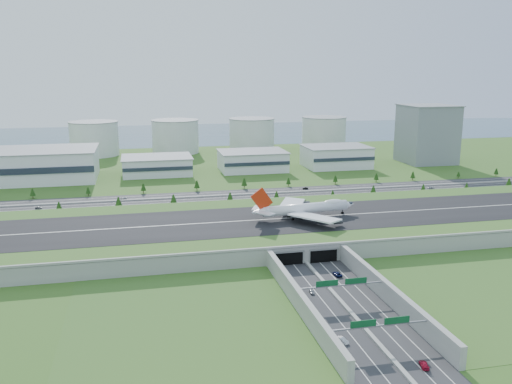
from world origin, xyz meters
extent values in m
plane|color=#214F18|center=(0.00, 0.00, 0.00)|extent=(1200.00, 1200.00, 0.00)
cube|color=gray|center=(0.00, 0.00, 4.00)|extent=(520.00, 100.00, 8.00)
cube|color=#26571D|center=(0.00, 0.00, 8.08)|extent=(520.00, 100.00, 0.16)
cube|color=black|center=(0.00, 0.00, 8.22)|extent=(520.00, 58.00, 0.12)
cube|color=silver|center=(0.00, 0.00, 8.30)|extent=(520.00, 0.90, 0.02)
cube|color=gray|center=(0.00, -49.40, 8.60)|extent=(520.00, 1.20, 1.20)
cube|color=#28282B|center=(0.00, -110.00, 0.06)|extent=(34.00, 120.00, 0.12)
cube|color=gray|center=(0.00, -110.00, 0.45)|extent=(1.60, 120.00, 0.90)
cube|color=gray|center=(-18.20, -100.00, 4.00)|extent=(2.40, 100.00, 8.00)
cube|color=gray|center=(18.20, -100.00, 4.00)|extent=(2.40, 100.00, 8.00)
cube|color=black|center=(-8.50, -50.20, 3.20)|extent=(13.00, 1.20, 6.00)
cube|color=black|center=(8.50, -50.20, 3.20)|extent=(13.00, 1.20, 6.00)
cylinder|color=gray|center=(-19.00, -95.00, 3.50)|extent=(0.70, 0.70, 7.00)
cylinder|color=gray|center=(19.00, -95.00, 3.50)|extent=(0.70, 0.70, 7.00)
cube|color=gray|center=(0.00, -95.00, 7.20)|extent=(38.00, 0.50, 0.50)
cube|color=#0C4C23|center=(-6.00, -95.10, 8.60)|extent=(9.00, 0.30, 2.40)
cube|color=#0C4C23|center=(6.00, -95.10, 8.60)|extent=(9.00, 0.30, 2.40)
cylinder|color=gray|center=(-19.00, -130.00, 3.50)|extent=(0.70, 0.70, 7.00)
cylinder|color=gray|center=(19.00, -130.00, 3.50)|extent=(0.70, 0.70, 7.00)
cube|color=gray|center=(0.00, -130.00, 7.20)|extent=(38.00, 0.50, 0.50)
cube|color=#0C4C23|center=(-6.00, -130.10, 8.60)|extent=(9.00, 0.30, 2.40)
cube|color=#0C4C23|center=(6.00, -130.10, 8.60)|extent=(9.00, 0.30, 2.40)
cube|color=#28282B|center=(0.00, 95.00, 0.06)|extent=(560.00, 36.00, 0.12)
cylinder|color=#3D2819|center=(-126.78, 73.00, 1.25)|extent=(0.50, 0.50, 2.49)
cone|color=#193A10|center=(-126.78, 73.00, 4.43)|extent=(3.88, 3.88, 4.98)
cylinder|color=#3D2819|center=(-89.66, 73.00, 1.47)|extent=(0.50, 0.50, 2.95)
cone|color=#193A10|center=(-89.66, 73.00, 5.24)|extent=(4.58, 4.58, 5.89)
cylinder|color=#3D2819|center=(-53.93, 73.00, 1.44)|extent=(0.50, 0.50, 2.89)
cone|color=#193A10|center=(-53.93, 73.00, 5.13)|extent=(4.49, 4.49, 5.78)
cylinder|color=#3D2819|center=(-15.52, 73.00, 1.36)|extent=(0.50, 0.50, 2.73)
cone|color=#193A10|center=(-15.52, 73.00, 4.85)|extent=(4.25, 4.25, 5.46)
cylinder|color=#3D2819|center=(17.30, 73.00, 1.23)|extent=(0.50, 0.50, 2.47)
cone|color=#193A10|center=(17.30, 73.00, 4.39)|extent=(3.84, 3.84, 4.94)
cylinder|color=#3D2819|center=(58.71, 73.00, 1.00)|extent=(0.50, 0.50, 2.00)
cone|color=#193A10|center=(58.71, 73.00, 3.55)|extent=(3.11, 3.11, 4.00)
cylinder|color=#3D2819|center=(89.76, 73.00, 1.38)|extent=(0.50, 0.50, 2.75)
cone|color=#193A10|center=(89.76, 73.00, 4.89)|extent=(4.28, 4.28, 5.50)
cylinder|color=#3D2819|center=(129.55, 73.00, 1.20)|extent=(0.50, 0.50, 2.39)
cone|color=#193A10|center=(129.55, 73.00, 4.25)|extent=(3.72, 3.72, 4.78)
cylinder|color=#3D2819|center=(165.46, 73.00, 1.09)|extent=(0.50, 0.50, 2.19)
cone|color=#193A10|center=(165.46, 73.00, 3.89)|extent=(3.40, 3.40, 4.37)
cylinder|color=#3D2819|center=(201.68, 73.00, 1.43)|extent=(0.50, 0.50, 2.87)
cone|color=#193A10|center=(201.68, 73.00, 5.10)|extent=(4.46, 4.46, 5.74)
cylinder|color=#3D2819|center=(-150.11, 117.00, 1.28)|extent=(0.50, 0.50, 2.56)
cone|color=#193A10|center=(-150.11, 117.00, 4.55)|extent=(3.98, 3.98, 5.12)
cylinder|color=#3D2819|center=(-112.26, 117.00, 1.13)|extent=(0.50, 0.50, 2.27)
cone|color=#193A10|center=(-112.26, 117.00, 4.03)|extent=(3.53, 3.53, 4.53)
cylinder|color=#3D2819|center=(-73.02, 117.00, 1.29)|extent=(0.50, 0.50, 2.59)
cone|color=#193A10|center=(-73.02, 117.00, 4.60)|extent=(4.03, 4.03, 5.18)
cylinder|color=#3D2819|center=(-33.42, 117.00, 1.40)|extent=(0.50, 0.50, 2.81)
cone|color=#193A10|center=(-33.42, 117.00, 4.99)|extent=(4.37, 4.37, 5.61)
cylinder|color=#3D2819|center=(3.05, 117.00, 1.43)|extent=(0.50, 0.50, 2.87)
cone|color=#193A10|center=(3.05, 117.00, 5.10)|extent=(4.46, 4.46, 5.73)
cylinder|color=#3D2819|center=(38.35, 117.00, 1.21)|extent=(0.50, 0.50, 2.43)
cone|color=#193A10|center=(38.35, 117.00, 4.32)|extent=(3.78, 3.78, 4.86)
cylinder|color=#3D2819|center=(77.20, 117.00, 1.27)|extent=(0.50, 0.50, 2.54)
cone|color=#193A10|center=(77.20, 117.00, 4.51)|extent=(3.95, 3.95, 5.07)
cylinder|color=#3D2819|center=(112.31, 117.00, 1.31)|extent=(0.50, 0.50, 2.63)
cone|color=#193A10|center=(112.31, 117.00, 4.68)|extent=(4.09, 4.09, 5.26)
cylinder|color=#3D2819|center=(144.72, 117.00, 1.30)|extent=(0.50, 0.50, 2.60)
cone|color=#193A10|center=(144.72, 117.00, 4.63)|extent=(4.05, 4.05, 5.21)
cylinder|color=#3D2819|center=(186.69, 117.00, 1.00)|extent=(0.50, 0.50, 1.99)
cone|color=#193A10|center=(186.69, 117.00, 3.55)|extent=(3.10, 3.10, 3.99)
cylinder|color=#3D2819|center=(222.57, 117.00, 1.25)|extent=(0.50, 0.50, 2.51)
cone|color=#193A10|center=(222.57, 117.00, 4.46)|extent=(3.90, 3.90, 5.02)
cube|color=white|center=(-170.00, 185.00, 12.50)|extent=(120.00, 60.00, 25.00)
cube|color=white|center=(-60.00, 190.00, 7.50)|extent=(58.00, 42.00, 15.00)
cube|color=white|center=(25.00, 190.00, 8.50)|extent=(58.00, 42.00, 17.00)
cube|color=white|center=(105.00, 190.00, 9.50)|extent=(58.00, 42.00, 19.00)
cube|color=gray|center=(200.00, 195.00, 27.50)|extent=(46.00, 46.00, 55.00)
cylinder|color=silver|center=(-120.00, 310.00, 17.50)|extent=(50.00, 50.00, 35.00)
cylinder|color=silver|center=(-35.00, 310.00, 17.50)|extent=(50.00, 50.00, 35.00)
cylinder|color=silver|center=(50.00, 310.00, 17.50)|extent=(50.00, 50.00, 35.00)
cylinder|color=silver|center=(135.00, 310.00, 17.50)|extent=(50.00, 50.00, 35.00)
cube|color=#38566B|center=(0.00, 480.00, 0.03)|extent=(1200.00, 260.00, 0.06)
cylinder|color=white|center=(14.90, -0.83, 13.53)|extent=(51.03, 11.80, 5.79)
cone|color=white|center=(41.87, 2.41, 13.53)|extent=(7.88, 6.62, 5.79)
cone|color=white|center=(-12.07, -4.07, 13.89)|extent=(9.68, 6.83, 5.79)
ellipsoid|color=white|center=(32.01, 1.22, 15.62)|extent=(12.80, 5.95, 3.56)
cube|color=white|center=(14.93, -16.33, 12.63)|extent=(26.22, 28.55, 1.43)
cube|color=white|center=(11.27, 14.23, 12.63)|extent=(22.22, 29.60, 1.43)
cylinder|color=#38383D|center=(20.48, -11.10, 10.63)|extent=(5.00, 3.26, 2.72)
cylinder|color=#38383D|center=(26.91, -20.36, 10.63)|extent=(5.00, 3.26, 2.72)
cylinder|color=#38383D|center=(17.89, 10.47, 10.63)|extent=(5.00, 3.26, 2.72)
cylinder|color=#38383D|center=(21.94, 20.99, 10.63)|extent=(5.00, 3.26, 2.72)
cube|color=white|center=(-10.47, -9.80, 14.62)|extent=(10.32, 11.23, 0.54)
cube|color=white|center=(-11.87, 1.88, 14.62)|extent=(8.91, 11.29, 0.54)
cube|color=red|center=(-11.17, -3.96, 20.77)|extent=(12.91, 2.35, 13.57)
cylinder|color=black|center=(38.13, 1.96, 8.78)|extent=(1.72, 0.63, 1.72)
cylinder|color=black|center=(11.65, -4.14, 8.78)|extent=(1.72, 0.63, 1.72)
cylinder|color=black|center=(10.96, 1.61, 8.78)|extent=(1.72, 0.63, 1.72)
cylinder|color=black|center=(6.25, -4.79, 8.78)|extent=(1.72, 0.63, 1.72)
cylinder|color=black|center=(5.56, 0.97, 8.78)|extent=(1.72, 0.63, 1.72)
imported|color=#A3A4A8|center=(-8.51, -84.35, 0.83)|extent=(2.12, 4.33, 1.42)
imported|color=silver|center=(-11.34, -125.54, 0.97)|extent=(3.75, 5.43, 1.70)
imported|color=#0B133A|center=(8.53, -68.42, 0.95)|extent=(3.32, 6.23, 1.67)
imported|color=maroon|center=(7.82, -145.60, 0.95)|extent=(3.77, 6.16, 1.67)
imported|color=#525357|center=(-141.24, 84.64, 0.85)|extent=(4.45, 2.26, 1.45)
imported|color=black|center=(47.85, 103.19, 0.86)|extent=(4.73, 2.40, 1.49)
imported|color=silver|center=(142.56, 84.48, 0.89)|extent=(5.83, 3.21, 1.55)
imported|color=silver|center=(-86.89, 100.37, 0.81)|extent=(4.78, 2.01, 1.38)
camera|label=1|loc=(-75.61, -282.11, 90.63)|focal=38.00mm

